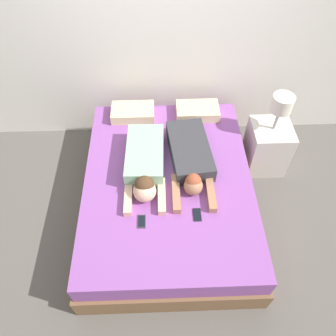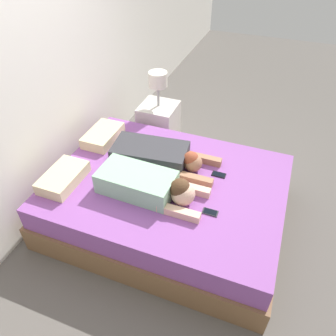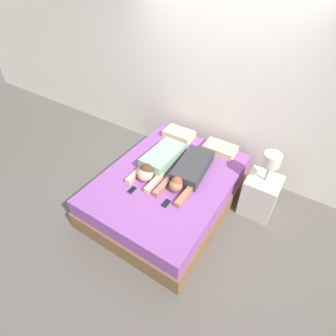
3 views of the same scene
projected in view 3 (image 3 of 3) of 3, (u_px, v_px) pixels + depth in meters
ground_plane at (168, 202)px, 3.88m from camera, size 12.00×12.00×0.00m
wall_back at (214, 88)px, 3.80m from camera, size 12.00×0.06×2.60m
bed at (168, 190)px, 3.71m from camera, size 1.66×2.16×0.51m
pillow_head_left at (179, 134)px, 4.20m from camera, size 0.47×0.28×0.11m
pillow_head_right at (220, 149)px, 3.91m from camera, size 0.47×0.28×0.11m
person_left at (158, 162)px, 3.62m from camera, size 0.38×0.96×0.24m
person_right at (189, 171)px, 3.50m from camera, size 0.45×1.05×0.20m
cell_phone_left at (132, 190)px, 3.34m from camera, size 0.07×0.13×0.01m
cell_phone_right at (166, 203)px, 3.17m from camera, size 0.07×0.13×0.01m
nightstand at (261, 193)px, 3.54m from camera, size 0.43×0.43×1.01m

